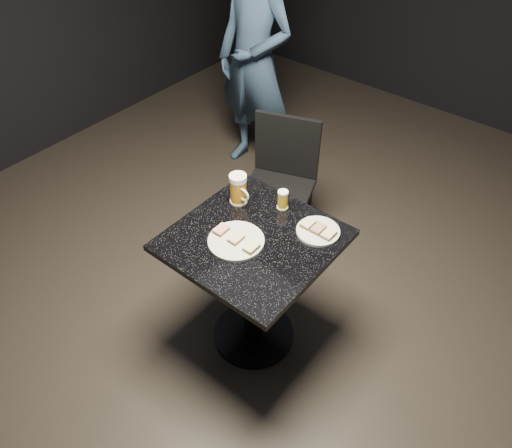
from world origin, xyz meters
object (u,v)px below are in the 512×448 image
object	(u,v)px
plate_small	(318,231)
beer_mug	(238,189)
plate_large	(236,241)
table	(253,273)
patron	(255,61)
chair	(281,179)
beer_tumbler	(283,200)

from	to	relation	value
plate_small	beer_mug	distance (m)	0.43
plate_large	table	bearing A→B (deg)	59.15
plate_small	patron	distance (m)	1.65
plate_large	chair	distance (m)	0.87
plate_large	beer_tumbler	size ratio (longest dim) A/B	2.60
plate_small	beer_tumbler	xyz separation A→B (m)	(-0.23, 0.04, 0.04)
plate_small	patron	bearing A→B (deg)	139.29
plate_small	chair	distance (m)	0.79
plate_large	beer_mug	world-z (taller)	beer_mug
table	plate_large	bearing A→B (deg)	-120.85
beer_tumbler	patron	bearing A→B (deg)	134.46
beer_tumbler	chair	bearing A→B (deg)	127.04
table	beer_tumbler	distance (m)	0.39
table	plate_small	bearing A→B (deg)	45.83
beer_mug	patron	bearing A→B (deg)	125.98
beer_mug	chair	world-z (taller)	beer_mug
plate_large	beer_tumbler	world-z (taller)	beer_tumbler
beer_tumbler	chair	distance (m)	0.63
plate_small	beer_tumbler	world-z (taller)	beer_tumbler
patron	chair	world-z (taller)	patron
plate_large	chair	bearing A→B (deg)	112.43
patron	chair	size ratio (longest dim) A/B	1.93
table	beer_tumbler	xyz separation A→B (m)	(-0.02, 0.25, 0.29)
plate_large	plate_small	bearing A→B (deg)	48.67
plate_large	patron	bearing A→B (deg)	126.33
patron	table	bearing A→B (deg)	-48.85
patron	beer_tumbler	bearing A→B (deg)	-43.32
plate_large	patron	size ratio (longest dim) A/B	0.15
plate_large	beer_mug	xyz separation A→B (m)	(-0.17, 0.22, 0.07)
table	chair	bearing A→B (deg)	117.23
plate_large	beer_tumbler	bearing A→B (deg)	86.92
patron	plate_small	bearing A→B (deg)	-38.49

